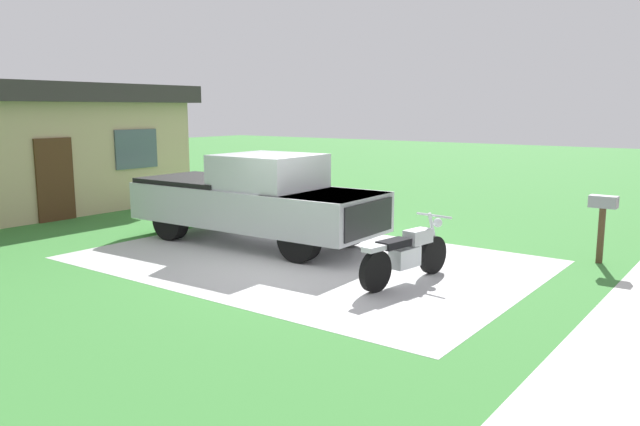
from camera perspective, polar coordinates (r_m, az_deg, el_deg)
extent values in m
plane|color=#3B7E37|center=(11.83, -1.21, -4.29)|extent=(80.00, 80.00, 0.00)
cube|color=#BCBCBC|center=(11.83, -1.21, -4.28)|extent=(5.77, 8.25, 0.01)
cylinder|color=black|center=(10.97, 10.29, -3.78)|extent=(0.67, 0.21, 0.66)
cylinder|color=black|center=(9.76, 5.11, -5.33)|extent=(0.67, 0.21, 0.66)
cube|color=silver|center=(10.31, 7.78, -4.06)|extent=(0.59, 0.34, 0.32)
cube|color=#B7BABF|center=(10.52, 8.96, -2.14)|extent=(0.55, 0.33, 0.24)
cube|color=black|center=(10.02, 6.78, -2.80)|extent=(0.63, 0.36, 0.12)
cube|color=#B7BABF|center=(9.67, 5.14, -3.21)|extent=(0.50, 0.27, 0.08)
cylinder|color=silver|center=(10.89, 10.34, -1.89)|extent=(0.34, 0.11, 0.77)
cylinder|color=silver|center=(10.83, 10.39, -0.23)|extent=(0.14, 0.70, 0.04)
sphere|color=silver|center=(10.95, 10.73, -0.87)|extent=(0.16, 0.16, 0.16)
cylinder|color=black|center=(12.90, 2.46, -1.23)|extent=(0.32, 0.85, 0.84)
cylinder|color=black|center=(11.57, -1.91, -2.47)|extent=(0.32, 0.85, 0.84)
cylinder|color=black|center=(15.04, -8.86, 0.21)|extent=(0.32, 0.85, 0.84)
cylinder|color=black|center=(13.92, -13.53, -0.69)|extent=(0.32, 0.85, 0.84)
cube|color=#B7BABF|center=(13.25, -6.03, 0.68)|extent=(2.16, 5.65, 0.80)
cube|color=#B7BABF|center=(12.08, 0.59, 1.32)|extent=(1.95, 1.95, 0.20)
cube|color=#B7BABF|center=(12.90, -4.74, 3.82)|extent=(1.85, 1.95, 0.70)
cube|color=#3F4C56|center=(12.41, -1.89, 3.16)|extent=(1.70, 0.21, 0.60)
cube|color=black|center=(14.27, -10.76, 2.21)|extent=(1.97, 2.45, 0.50)
cube|color=black|center=(11.64, 4.38, -0.52)|extent=(1.70, 0.15, 0.64)
cube|color=#4C3823|center=(12.58, 24.33, -1.75)|extent=(0.10, 0.10, 1.10)
cube|color=gray|center=(12.49, 24.52, 0.95)|extent=(0.26, 0.48, 0.22)
cube|color=tan|center=(19.31, -27.02, 4.56)|extent=(9.00, 5.00, 3.00)
cube|color=#4C2D19|center=(17.13, -23.09, 2.82)|extent=(1.00, 0.08, 2.10)
cube|color=#4C5966|center=(18.47, -16.47, 5.65)|extent=(1.40, 0.06, 1.10)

